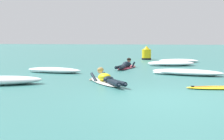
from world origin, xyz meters
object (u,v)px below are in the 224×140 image
object	(u,v)px
surfer_far	(126,66)
channel_marker_buoy	(146,54)
surfer_near	(106,80)
drifting_surfboard	(223,88)

from	to	relation	value
surfer_far	channel_marker_buoy	bearing A→B (deg)	85.87
surfer_near	drifting_surfboard	distance (m)	3.59
surfer_far	drifting_surfboard	distance (m)	6.66
surfer_near	surfer_far	xyz separation A→B (m)	(-0.12, 5.22, -0.00)
surfer_near	drifting_surfboard	xyz separation A→B (m)	(3.58, -0.32, -0.10)
surfer_near	surfer_far	size ratio (longest dim) A/B	0.88
surfer_far	surfer_near	bearing A→B (deg)	-88.64
surfer_near	drifting_surfboard	bearing A→B (deg)	-5.13
channel_marker_buoy	surfer_far	bearing A→B (deg)	-94.13
drifting_surfboard	channel_marker_buoy	distance (m)	12.44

